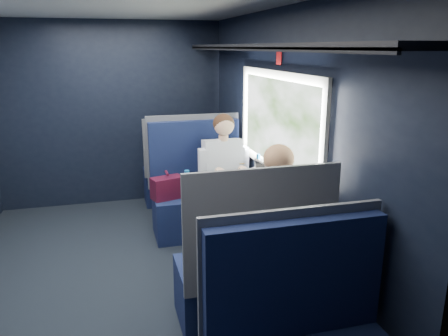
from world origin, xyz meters
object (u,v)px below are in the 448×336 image
object	(u,v)px
seat_bay_far	(249,271)
bottle_small	(258,167)
woman	(274,219)
man	(225,171)
cup	(255,173)
seat_row_front	(184,173)
seat_bay_near	(198,194)
laptop	(258,180)
table	(238,198)

from	to	relation	value
seat_bay_far	bottle_small	world-z (taller)	seat_bay_far
woman	man	bearing A→B (deg)	90.00
seat_bay_far	man	size ratio (longest dim) A/B	0.95
woman	cup	distance (m)	1.06
seat_row_front	man	world-z (taller)	man
seat_row_front	man	bearing A→B (deg)	-77.17
seat_bay_near	seat_row_front	world-z (taller)	seat_bay_near
cup	seat_bay_near	bearing A→B (deg)	131.22
seat_bay_near	laptop	size ratio (longest dim) A/B	3.67
bottle_small	cup	size ratio (longest dim) A/B	2.67
table	seat_row_front	bearing A→B (deg)	95.80
laptop	cup	distance (m)	0.31
laptop	bottle_small	world-z (taller)	bottle_small
man	seat_row_front	bearing A→B (deg)	102.83
woman	bottle_small	bearing A→B (deg)	77.44
seat_row_front	bottle_small	bearing A→B (deg)	-72.46
man	bottle_small	size ratio (longest dim) A/B	5.56
seat_row_front	laptop	xyz separation A→B (m)	(0.38, -1.77, 0.39)
cup	man	bearing A→B (deg)	119.32
seat_bay_far	cup	bearing A→B (deg)	69.34
seat_bay_near	man	world-z (taller)	man
seat_bay_far	cup	size ratio (longest dim) A/B	14.15
seat_bay_far	laptop	xyz separation A→B (m)	(0.38, 0.90, 0.39)
laptop	cup	xyz separation A→B (m)	(0.07, 0.30, -0.02)
woman	table	bearing A→B (deg)	95.45
bottle_small	seat_bay_far	bearing A→B (deg)	-112.01
man	woman	bearing A→B (deg)	-90.00
table	cup	size ratio (longest dim) A/B	11.23
seat_row_front	man	size ratio (longest dim) A/B	0.88
seat_bay_far	cup	distance (m)	1.34
table	man	xyz separation A→B (m)	(0.07, 0.70, 0.06)
bottle_small	cup	bearing A→B (deg)	117.13
seat_row_front	laptop	distance (m)	1.85
man	bottle_small	xyz separation A→B (m)	(0.22, -0.40, 0.13)
seat_bay_far	bottle_small	bearing A→B (deg)	67.99
seat_bay_near	table	bearing A→B (deg)	-77.25
seat_bay_near	woman	distance (m)	1.63
seat_bay_far	bottle_small	distance (m)	1.34
laptop	bottle_small	distance (m)	0.29
laptop	seat_row_front	bearing A→B (deg)	102.16
seat_bay_near	seat_bay_far	size ratio (longest dim) A/B	1.00
woman	cup	bearing A→B (deg)	78.83
man	laptop	xyz separation A→B (m)	(0.13, -0.67, 0.09)
seat_bay_near	seat_row_front	bearing A→B (deg)	89.12
table	laptop	xyz separation A→B (m)	(0.20, 0.03, 0.14)
bottle_small	man	bearing A→B (deg)	119.13
seat_row_front	cup	xyz separation A→B (m)	(0.46, -1.46, 0.37)
seat_bay_near	cup	xyz separation A→B (m)	(0.47, -0.54, 0.36)
man	woman	world-z (taller)	same
cup	seat_bay_far	bearing A→B (deg)	-110.66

